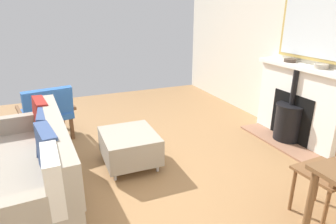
{
  "coord_description": "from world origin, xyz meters",
  "views": [
    {
      "loc": [
        0.47,
        2.83,
        1.7
      ],
      "look_at": [
        -0.67,
        0.11,
        0.64
      ],
      "focal_mm": 30.81,
      "sensor_mm": 36.0,
      "label": 1
    }
  ],
  "objects_px": {
    "mantel_bowl_near": "(290,60)",
    "sofa": "(25,171)",
    "mantel_bowl_far": "(321,66)",
    "fireplace": "(296,109)",
    "armchair_accent": "(47,111)",
    "ottoman": "(130,145)"
  },
  "relations": [
    {
      "from": "mantel_bowl_near",
      "to": "armchair_accent",
      "type": "xyz_separation_m",
      "value": [
        3.06,
        -1.06,
        -0.63
      ]
    },
    {
      "from": "sofa",
      "to": "armchair_accent",
      "type": "distance_m",
      "value": 1.43
    },
    {
      "from": "sofa",
      "to": "armchair_accent",
      "type": "bearing_deg",
      "value": -98.92
    },
    {
      "from": "mantel_bowl_far",
      "to": "ottoman",
      "type": "xyz_separation_m",
      "value": [
        2.24,
        -0.48,
        -0.83
      ]
    },
    {
      "from": "mantel_bowl_near",
      "to": "mantel_bowl_far",
      "type": "distance_m",
      "value": 0.49
    },
    {
      "from": "sofa",
      "to": "mantel_bowl_near",
      "type": "bearing_deg",
      "value": -173.8
    },
    {
      "from": "sofa",
      "to": "armchair_accent",
      "type": "xyz_separation_m",
      "value": [
        -0.22,
        -1.41,
        0.07
      ]
    },
    {
      "from": "armchair_accent",
      "to": "ottoman",
      "type": "bearing_deg",
      "value": 127.58
    },
    {
      "from": "sofa",
      "to": "ottoman",
      "type": "bearing_deg",
      "value": -161.79
    },
    {
      "from": "mantel_bowl_near",
      "to": "ottoman",
      "type": "bearing_deg",
      "value": 0.34
    },
    {
      "from": "fireplace",
      "to": "mantel_bowl_far",
      "type": "relative_size",
      "value": 8.53
    },
    {
      "from": "fireplace",
      "to": "mantel_bowl_far",
      "type": "height_order",
      "value": "mantel_bowl_far"
    },
    {
      "from": "mantel_bowl_far",
      "to": "ottoman",
      "type": "relative_size",
      "value": 0.23
    },
    {
      "from": "fireplace",
      "to": "ottoman",
      "type": "distance_m",
      "value": 2.24
    },
    {
      "from": "ottoman",
      "to": "sofa",
      "type": "bearing_deg",
      "value": 18.21
    },
    {
      "from": "mantel_bowl_far",
      "to": "fireplace",
      "type": "bearing_deg",
      "value": -86.27
    },
    {
      "from": "ottoman",
      "to": "mantel_bowl_far",
      "type": "bearing_deg",
      "value": 167.99
    },
    {
      "from": "mantel_bowl_near",
      "to": "sofa",
      "type": "height_order",
      "value": "mantel_bowl_near"
    },
    {
      "from": "fireplace",
      "to": "armchair_accent",
      "type": "bearing_deg",
      "value": -22.95
    },
    {
      "from": "mantel_bowl_far",
      "to": "sofa",
      "type": "xyz_separation_m",
      "value": [
        3.28,
        -0.13,
        -0.71
      ]
    },
    {
      "from": "mantel_bowl_far",
      "to": "armchair_accent",
      "type": "bearing_deg",
      "value": -26.77
    },
    {
      "from": "mantel_bowl_near",
      "to": "armchair_accent",
      "type": "relative_size",
      "value": 0.2
    }
  ]
}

